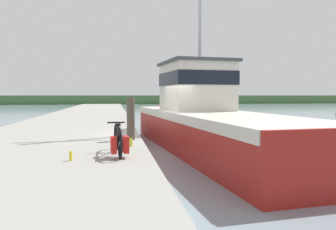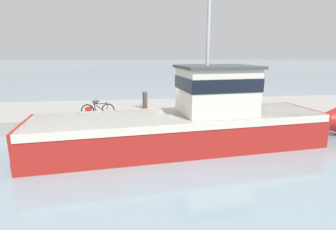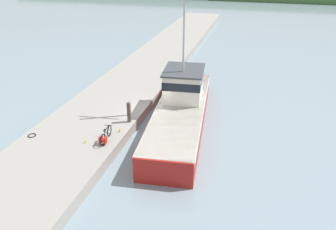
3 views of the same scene
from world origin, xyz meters
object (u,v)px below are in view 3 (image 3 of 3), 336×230
(mooring_post, at_px, (129,112))
(water_bottle_by_bike, at_px, (85,141))
(fishing_boat_main, at_px, (182,107))
(water_bottle_on_curb, at_px, (120,130))
(bicycle_touring, at_px, (105,136))

(mooring_post, relative_size, water_bottle_by_bike, 6.48)
(mooring_post, height_order, water_bottle_by_bike, mooring_post)
(fishing_boat_main, bearing_deg, mooring_post, -150.75)
(water_bottle_on_curb, bearing_deg, mooring_post, 87.36)
(mooring_post, xyz_separation_m, water_bottle_on_curb, (-0.06, -1.40, -0.56))
(bicycle_touring, relative_size, water_bottle_on_curb, 7.59)
(water_bottle_on_curb, bearing_deg, bicycle_touring, -105.39)
(water_bottle_on_curb, xyz_separation_m, water_bottle_by_bike, (-1.40, -1.73, -0.01))
(mooring_post, xyz_separation_m, water_bottle_by_bike, (-1.46, -3.13, -0.57))
(fishing_boat_main, distance_m, water_bottle_on_curb, 4.63)
(fishing_boat_main, distance_m, bicycle_touring, 5.85)
(bicycle_touring, relative_size, mooring_post, 1.30)
(bicycle_touring, distance_m, water_bottle_on_curb, 1.36)
(fishing_boat_main, distance_m, water_bottle_by_bike, 6.85)
(bicycle_touring, xyz_separation_m, water_bottle_by_bike, (-1.04, -0.44, -0.24))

